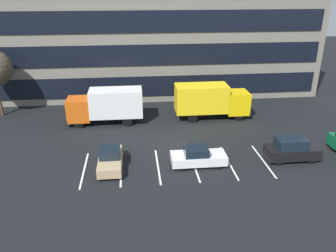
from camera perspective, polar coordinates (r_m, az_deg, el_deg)
ground_plane at (r=29.97m, az=0.44°, el=-3.08°), size 120.00×120.00×0.00m
office_building at (r=45.22m, az=-2.15°, el=15.33°), size 38.73×12.90×14.40m
lot_markings at (r=26.71m, az=1.33°, el=-6.53°), size 14.14×5.40×0.01m
box_truck_orange at (r=34.37m, az=-10.19°, el=3.53°), size 7.45×2.47×3.46m
box_truck_yellow_all at (r=35.42m, az=7.09°, el=4.39°), size 7.65×2.53×3.55m
sedan_white at (r=26.51m, az=4.99°, el=-5.11°), size 4.23×1.77×1.51m
suv_black at (r=28.80m, az=19.91°, el=-3.68°), size 4.15×1.76×1.88m
sedan_tan at (r=26.46m, az=-9.59°, el=-5.47°), size 1.73×4.13×1.48m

